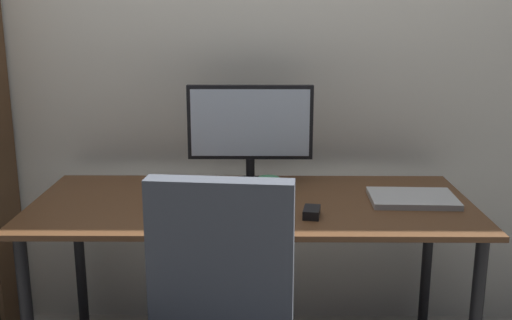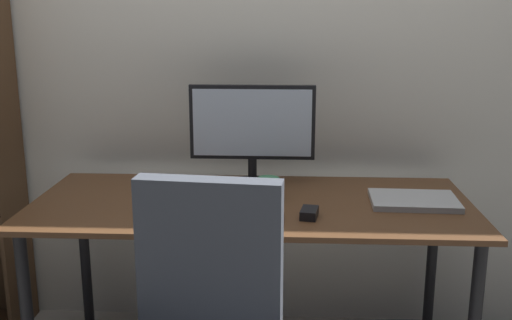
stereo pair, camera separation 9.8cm
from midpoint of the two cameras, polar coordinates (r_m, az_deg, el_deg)
back_wall at (r=2.72m, az=1.28°, el=10.90°), size 6.40×0.10×2.60m
desk at (r=2.32m, az=0.79°, el=-5.78°), size 1.66×0.73×0.74m
monitor at (r=2.45m, az=0.79°, el=2.97°), size 0.51×0.20×0.41m
keyboard at (r=2.11m, az=-0.01°, el=-5.31°), size 0.29×0.11×0.02m
mouse at (r=2.13m, az=6.37°, el=-5.00°), size 0.07×0.10×0.03m
coffee_mug at (r=2.31m, az=2.42°, el=-2.72°), size 0.10×0.08×0.09m
laptop at (r=2.36m, az=15.82°, el=-3.70°), size 0.33×0.24×0.02m
paper_sheet at (r=2.10m, az=-4.52°, el=-5.62°), size 0.27×0.34×0.00m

